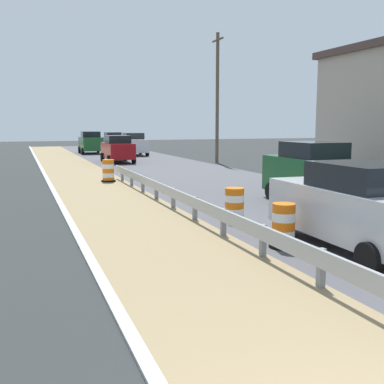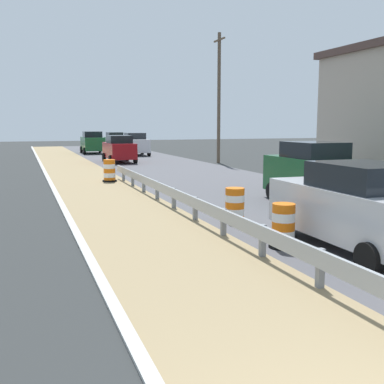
{
  "view_description": "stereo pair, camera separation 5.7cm",
  "coord_description": "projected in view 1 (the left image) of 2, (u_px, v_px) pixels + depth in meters",
  "views": [
    {
      "loc": [
        -2.59,
        -2.12,
        2.83
      ],
      "look_at": [
        1.43,
        8.72,
        1.14
      ],
      "focal_mm": 43.7,
      "sensor_mm": 36.0,
      "label": 1
    },
    {
      "loc": [
        -2.53,
        -2.14,
        2.83
      ],
      "look_at": [
        1.43,
        8.72,
        1.14
      ],
      "focal_mm": 43.7,
      "sensor_mm": 36.0,
      "label": 2
    }
  ],
  "objects": [
    {
      "name": "traffic_barrel_close",
      "position": [
        283.0,
        228.0,
        10.75
      ],
      "size": [
        0.66,
        0.66,
        1.03
      ],
      "color": "orange",
      "rests_on": "ground"
    },
    {
      "name": "car_trailing_near_lane",
      "position": [
        315.0,
        173.0,
        16.51
      ],
      "size": [
        2.05,
        4.41,
        2.21
      ],
      "rotation": [
        0.0,
        0.0,
        -1.57
      ],
      "color": "#195128",
      "rests_on": "ground"
    },
    {
      "name": "car_trailing_far_lane",
      "position": [
        118.0,
        149.0,
        34.72
      ],
      "size": [
        2.03,
        4.35,
        2.0
      ],
      "rotation": [
        0.0,
        0.0,
        1.57
      ],
      "color": "maroon",
      "rests_on": "ground"
    },
    {
      "name": "traffic_barrel_far",
      "position": [
        108.0,
        172.0,
        23.06
      ],
      "size": [
        0.71,
        0.71,
        1.1
      ],
      "color": "orange",
      "rests_on": "ground"
    },
    {
      "name": "traffic_barrel_mid",
      "position": [
        234.0,
        207.0,
        13.57
      ],
      "size": [
        0.69,
        0.69,
        1.0
      ],
      "color": "orange",
      "rests_on": "ground"
    },
    {
      "name": "utility_pole_mid",
      "position": [
        217.0,
        97.0,
        33.62
      ],
      "size": [
        0.24,
        1.8,
        9.24
      ],
      "color": "brown",
      "rests_on": "ground"
    },
    {
      "name": "car_lead_far_lane",
      "position": [
        91.0,
        142.0,
        45.21
      ],
      "size": [
        2.1,
        4.14,
        2.13
      ],
      "rotation": [
        0.0,
        0.0,
        1.56
      ],
      "color": "#195128",
      "rests_on": "ground"
    },
    {
      "name": "car_mid_far_lane",
      "position": [
        134.0,
        144.0,
        42.51
      ],
      "size": [
        2.11,
        4.11,
        2.04
      ],
      "rotation": [
        0.0,
        0.0,
        -1.59
      ],
      "color": "silver",
      "rests_on": "ground"
    },
    {
      "name": "car_distant_a",
      "position": [
        113.0,
        141.0,
        52.18
      ],
      "size": [
        2.04,
        4.3,
        1.92
      ],
      "rotation": [
        0.0,
        0.0,
        -1.56
      ],
      "color": "#195128",
      "rests_on": "ground"
    },
    {
      "name": "car_lead_near_lane",
      "position": [
        360.0,
        207.0,
        10.43
      ],
      "size": [
        2.22,
        4.75,
        1.99
      ],
      "rotation": [
        0.0,
        0.0,
        1.55
      ],
      "color": "silver",
      "rests_on": "ground"
    }
  ]
}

